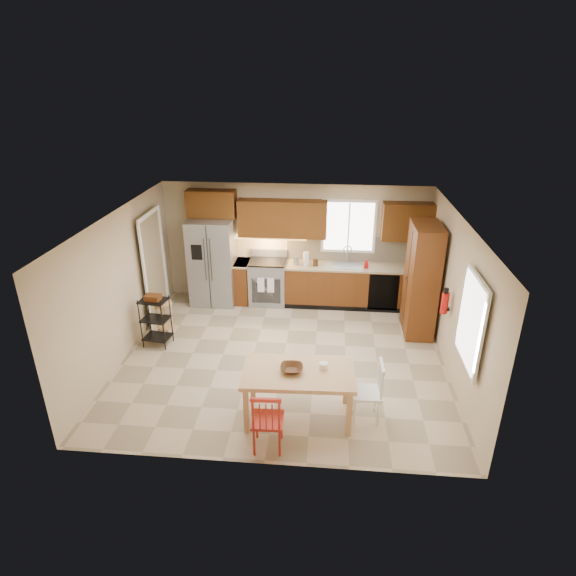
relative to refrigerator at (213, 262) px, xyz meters
The scene contains 33 objects.
floor 2.87m from the refrigerator, 51.34° to the right, with size 5.50×5.50×0.00m, color tan.
ceiling 3.15m from the refrigerator, 51.34° to the right, with size 5.50×5.00×0.02m, color silver.
wall_back 1.77m from the refrigerator, 12.44° to the left, with size 5.50×0.02×2.50m, color #CCB793.
wall_front 4.94m from the refrigerator, 69.82° to the right, with size 5.50×0.02×2.50m, color #CCB793.
wall_left 2.39m from the refrigerator, 116.29° to the right, with size 0.02×5.00×2.50m, color #CCB793.
wall_right 4.94m from the refrigerator, 25.53° to the right, with size 0.02×5.00×2.50m, color #CCB793.
refrigerator is the anchor object (origin of this frame).
range_stove 1.24m from the refrigerator, ahead, with size 0.76×0.63×0.92m, color gray.
base_cabinet_narrow 0.76m from the refrigerator, ahead, with size 0.30×0.60×0.90m, color #5F3311.
base_cabinet_run 3.03m from the refrigerator, ahead, with size 2.92×0.60×0.90m, color #5F3311.
dishwasher 3.59m from the refrigerator, ahead, with size 0.60×0.02×0.78m, color black.
backsplash 3.02m from the refrigerator, ahead, with size 2.92×0.03×0.55m, color beige.
upper_over_fridge 1.21m from the refrigerator, 90.00° to the left, with size 1.00×0.35×0.55m, color #5B330F.
upper_left_block 1.73m from the refrigerator, ahead, with size 1.80×0.35×0.75m, color #5B330F.
upper_right_block 4.06m from the refrigerator, ahead, with size 1.00×0.35×0.75m, color #5B330F.
window_back 2.92m from the refrigerator, ahead, with size 1.12×0.04×1.12m, color white.
sink 2.80m from the refrigerator, ahead, with size 0.62×0.46×0.16m, color gray.
undercab_glow 1.27m from the refrigerator, ahead, with size 1.60×0.30×0.01m, color #FFBF66.
soap_bottle 3.18m from the refrigerator, ahead, with size 0.09×0.09×0.19m, color #AC100B.
paper_towel 1.95m from the refrigerator, ahead, with size 0.12×0.12×0.28m, color white.
canister_steel 1.75m from the refrigerator, ahead, with size 0.11×0.11×0.18m, color gray.
canister_wood 2.15m from the refrigerator, ahead, with size 0.10×0.10×0.14m, color #452312.
pantry 4.23m from the refrigerator, 12.62° to the right, with size 0.50×0.95×2.10m, color #5F3311.
fire_extinguisher 4.76m from the refrigerator, 24.52° to the right, with size 0.12×0.12×0.36m, color #AC100B.
window_right 5.50m from the refrigerator, 36.79° to the right, with size 0.04×1.02×1.32m, color white.
doorway 1.28m from the refrigerator, 139.62° to the right, with size 0.04×0.95×2.10m, color #8C7A59.
dining_table 4.24m from the refrigerator, 60.60° to the right, with size 1.55×0.87×0.75m, color tan, non-canonical shape.
chair_red 4.66m from the refrigerator, 68.33° to the right, with size 0.43×0.43×0.91m, color #B2291B, non-canonical shape.
chair_white 4.73m from the refrigerator, 50.16° to the right, with size 0.43×0.43×0.91m, color white, non-canonical shape.
table_bowl 4.16m from the refrigerator, 61.76° to the right, with size 0.31×0.31×0.08m, color #452312.
table_jar 4.30m from the refrigerator, 56.03° to the right, with size 0.11×0.11×0.13m, color white.
bar_stool 1.78m from the refrigerator, 109.72° to the right, with size 0.34×0.34×0.70m, color tan, non-canonical shape.
utility_cart 2.03m from the refrigerator, 108.17° to the right, with size 0.47×0.36×0.94m, color black, non-canonical shape.
Camera 1 is at (0.73, -7.10, 4.53)m, focal length 30.00 mm.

